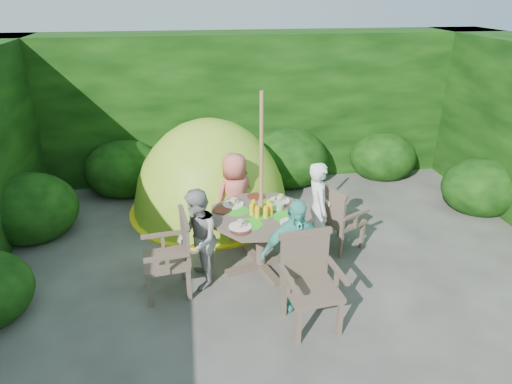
{
  "coord_description": "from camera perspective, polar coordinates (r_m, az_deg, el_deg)",
  "views": [
    {
      "loc": [
        -1.09,
        -4.08,
        3.21
      ],
      "look_at": [
        -0.3,
        1.07,
        0.85
      ],
      "focal_mm": 32.0,
      "sensor_mm": 36.0,
      "label": 1
    }
  ],
  "objects": [
    {
      "name": "garden_chair_left",
      "position": [
        5.2,
        -10.38,
        -7.6
      ],
      "size": [
        0.56,
        0.61,
        0.92
      ],
      "rotation": [
        0.0,
        0.0,
        -1.44
      ],
      "color": "#483A2F",
      "rests_on": "ground"
    },
    {
      "name": "parasol_pole",
      "position": [
        5.26,
        0.66,
        0.7
      ],
      "size": [
        0.05,
        0.05,
        2.2
      ],
      "primitive_type": "cylinder",
      "rotation": [
        0.0,
        0.0,
        0.29
      ],
      "color": "#98643D",
      "rests_on": "ground"
    },
    {
      "name": "patio_table",
      "position": [
        5.47,
        0.67,
        -3.81
      ],
      "size": [
        1.6,
        1.6,
        0.89
      ],
      "rotation": [
        0.0,
        0.0,
        0.29
      ],
      "color": "#483A2F",
      "rests_on": "ground"
    },
    {
      "name": "child_right",
      "position": [
        5.82,
        7.75,
        -2.18
      ],
      "size": [
        0.31,
        0.46,
        1.26
      ],
      "primitive_type": "imported",
      "rotation": [
        0.0,
        0.0,
        1.56
      ],
      "color": "white",
      "rests_on": "ground"
    },
    {
      "name": "ground",
      "position": [
        5.3,
        5.12,
        -13.0
      ],
      "size": [
        60.0,
        60.0,
        0.0
      ],
      "primitive_type": "plane",
      "color": "#403D39",
      "rests_on": "ground"
    },
    {
      "name": "child_back",
      "position": [
        6.12,
        -2.62,
        -0.69
      ],
      "size": [
        0.72,
        0.62,
        1.24
      ],
      "primitive_type": "imported",
      "rotation": [
        0.0,
        0.0,
        3.59
      ],
      "color": "#D46557",
      "rests_on": "ground"
    },
    {
      "name": "hedge_enclosure",
      "position": [
        5.86,
        2.55,
        4.79
      ],
      "size": [
        9.0,
        9.0,
        2.5
      ],
      "color": "black",
      "rests_on": "ground"
    },
    {
      "name": "dome_tent",
      "position": [
        7.22,
        -5.57,
        -2.16
      ],
      "size": [
        2.7,
        2.7,
        2.88
      ],
      "rotation": [
        0.0,
        0.0,
        0.15
      ],
      "color": "#80C325",
      "rests_on": "ground"
    },
    {
      "name": "garden_chair_back",
      "position": [
        6.44,
        -3.71,
        -0.89
      ],
      "size": [
        0.6,
        0.55,
        0.88
      ],
      "rotation": [
        0.0,
        0.0,
        3.31
      ],
      "color": "#483A2F",
      "rests_on": "ground"
    },
    {
      "name": "child_front",
      "position": [
        4.85,
        4.78,
        -7.77
      ],
      "size": [
        0.78,
        0.4,
        1.27
      ],
      "primitive_type": "imported",
      "rotation": [
        0.0,
        0.0,
        0.12
      ],
      "color": "#52C1AA",
      "rests_on": "ground"
    },
    {
      "name": "garden_chair_right",
      "position": [
        6.04,
        10.18,
        -3.09
      ],
      "size": [
        0.65,
        0.68,
        0.87
      ],
      "rotation": [
        0.0,
        0.0,
        2.05
      ],
      "color": "#483A2F",
      "rests_on": "ground"
    },
    {
      "name": "garden_chair_front",
      "position": [
        4.72,
        6.68,
        -10.82
      ],
      "size": [
        0.62,
        0.57,
        0.94
      ],
      "rotation": [
        0.0,
        0.0,
        0.12
      ],
      "color": "#483A2F",
      "rests_on": "ground"
    },
    {
      "name": "child_left",
      "position": [
        5.23,
        -7.33,
        -5.88
      ],
      "size": [
        0.47,
        0.6,
        1.19
      ],
      "primitive_type": "imported",
      "rotation": [
        0.0,
        0.0,
        -1.53
      ],
      "color": "#A1A29C",
      "rests_on": "ground"
    }
  ]
}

